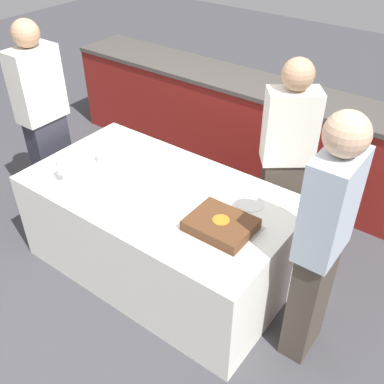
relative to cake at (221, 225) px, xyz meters
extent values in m
plane|color=#424247|center=(-0.57, 0.10, -0.77)|extent=(14.00, 14.00, 0.00)
cube|color=maroon|center=(-0.57, 1.69, -0.33)|extent=(4.40, 0.55, 0.88)
cube|color=#4C4742|center=(-0.57, 1.69, 0.13)|extent=(4.40, 0.58, 0.04)
cube|color=white|center=(-0.57, 0.10, -0.40)|extent=(1.88, 1.04, 0.73)
cube|color=#B7B2AD|center=(0.00, 0.00, -0.03)|extent=(0.42, 0.35, 0.00)
cube|color=#56331C|center=(0.00, 0.00, 0.00)|extent=(0.38, 0.31, 0.07)
cylinder|color=orange|center=(0.00, 0.00, 0.04)|extent=(0.10, 0.10, 0.00)
cylinder|color=white|center=(-1.09, 0.18, 0.00)|extent=(0.23, 0.23, 0.06)
cylinder|color=white|center=(-1.16, -0.23, -0.03)|extent=(0.06, 0.06, 0.00)
cylinder|color=white|center=(-1.16, -0.23, 0.00)|extent=(0.01, 0.01, 0.07)
cylinder|color=white|center=(-1.16, -0.23, 0.10)|extent=(0.06, 0.06, 0.11)
cylinder|color=white|center=(0.01, 0.33, -0.03)|extent=(0.19, 0.19, 0.00)
cube|color=white|center=(-0.36, -0.32, -0.03)|extent=(0.12, 0.11, 0.02)
cube|color=#4C4238|center=(0.00, 0.84, -0.36)|extent=(0.34, 0.31, 0.81)
cube|color=silver|center=(0.00, 0.84, 0.30)|extent=(0.41, 0.38, 0.53)
sphere|color=tan|center=(0.00, 0.84, 0.68)|extent=(0.21, 0.21, 0.21)
cube|color=#282833|center=(-1.73, 0.10, -0.31)|extent=(0.16, 0.31, 0.92)
cube|color=silver|center=(-1.73, 0.10, 0.43)|extent=(0.20, 0.36, 0.55)
sphere|color=tan|center=(-1.73, 0.10, 0.80)|extent=(0.20, 0.20, 0.20)
cube|color=#4C4238|center=(0.58, 0.10, -0.36)|extent=(0.16, 0.30, 0.82)
cube|color=silver|center=(0.58, 0.10, 0.35)|extent=(0.20, 0.35, 0.60)
sphere|color=#D8AD89|center=(0.58, 0.10, 0.77)|extent=(0.22, 0.22, 0.22)
camera|label=1|loc=(1.09, -1.75, 1.75)|focal=42.00mm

